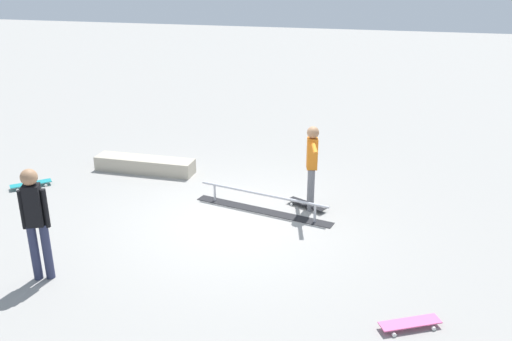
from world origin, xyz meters
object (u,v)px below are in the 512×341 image
Objects in this scene: skater_main at (312,162)px; skateboard_main at (307,204)px; grind_rail at (263,203)px; loose_skateboard_pink at (410,323)px; bystander_black_shirt at (36,219)px; skate_ledge at (145,165)px; loose_skateboard_teal at (31,184)px.

skater_main is 0.87m from skateboard_main.
grind_rail reaches higher than loose_skateboard_pink.
grind_rail is at bearing -75.40° from loose_skateboard_pink.
bystander_black_shirt reaches higher than grind_rail.
skater_main is (-3.85, 1.03, 0.78)m from skate_ledge.
skate_ledge is (3.01, -1.35, -0.00)m from grind_rail.
bystander_black_shirt is (3.41, 3.34, 0.03)m from skater_main.
skater_main is at bearing -146.73° from grind_rail.
loose_skateboard_teal is (5.75, 0.38, -0.86)m from skater_main.
grind_rail is 4.04m from bystander_black_shirt.
bystander_black_shirt reaches higher than skate_ledge.
skater_main is at bearing 3.37° from skateboard_main.
grind_rail is 1.23× the size of skate_ledge.
skate_ledge is 4.46m from bystander_black_shirt.
bystander_black_shirt is (-0.44, 4.37, 0.81)m from skate_ledge.
skate_ledge is at bearing -11.79° from grind_rail.
loose_skateboard_teal is (2.34, -2.96, -0.90)m from bystander_black_shirt.
loose_skateboard_teal is (7.53, -2.84, 0.00)m from loose_skateboard_pink.
grind_rail is 3.75× the size of loose_skateboard_teal.
skate_ledge is at bearing -167.47° from skateboard_main.
bystander_black_shirt is (3.34, 3.37, 0.90)m from skateboard_main.
skater_main is 2.01× the size of skateboard_main.
grind_rail is 3.92m from loose_skateboard_pink.
bystander_black_shirt reaches higher than loose_skateboard_pink.
loose_skateboard_teal is at bearing -48.28° from loose_skateboard_pink.
skate_ledge reaches higher than loose_skateboard_teal.
bystander_black_shirt is at bearing 86.22° from loose_skateboard_teal.
skateboard_main is (0.07, -0.03, -0.86)m from skater_main.
skateboard_main and loose_skateboard_teal have the same top height.
skateboard_main is at bearing -127.61° from skater_main.
grind_rail is at bearing -153.13° from bystander_black_shirt.
loose_skateboard_pink is (-5.20, -0.12, -0.90)m from bystander_black_shirt.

